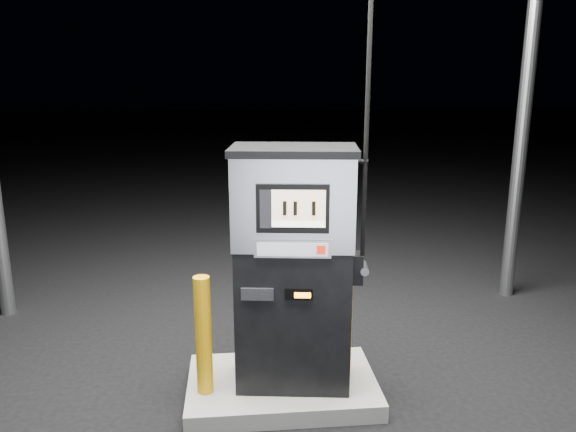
{
  "coord_description": "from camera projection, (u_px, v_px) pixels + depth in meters",
  "views": [
    {
      "loc": [
        -0.37,
        -4.3,
        2.68
      ],
      "look_at": [
        0.05,
        0.0,
        1.59
      ],
      "focal_mm": 35.0,
      "sensor_mm": 36.0,
      "label": 1
    }
  ],
  "objects": [
    {
      "name": "ground",
      "position": [
        282.0,
        394.0,
        4.84
      ],
      "size": [
        80.0,
        80.0,
        0.0
      ],
      "primitive_type": "plane",
      "color": "black",
      "rests_on": "ground"
    },
    {
      "name": "pump_island",
      "position": [
        282.0,
        386.0,
        4.82
      ],
      "size": [
        1.6,
        1.0,
        0.15
      ],
      "primitive_type": "cube",
      "color": "slate",
      "rests_on": "ground"
    },
    {
      "name": "fuel_dispenser",
      "position": [
        294.0,
        266.0,
        4.53
      ],
      "size": [
        1.13,
        0.71,
        4.13
      ],
      "rotation": [
        0.0,
        0.0,
        -0.13
      ],
      "color": "black",
      "rests_on": "pump_island"
    },
    {
      "name": "bollard_left",
      "position": [
        203.0,
        336.0,
        4.49
      ],
      "size": [
        0.17,
        0.17,
        1.0
      ],
      "primitive_type": "cylinder",
      "rotation": [
        0.0,
        0.0,
        0.34
      ],
      "color": "#DC9C0C",
      "rests_on": "pump_island"
    },
    {
      "name": "bollard_right",
      "position": [
        344.0,
        319.0,
        4.83
      ],
      "size": [
        0.15,
        0.15,
        0.97
      ],
      "primitive_type": "cylinder",
      "rotation": [
        0.0,
        0.0,
        0.15
      ],
      "color": "#DC9C0C",
      "rests_on": "pump_island"
    }
  ]
}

